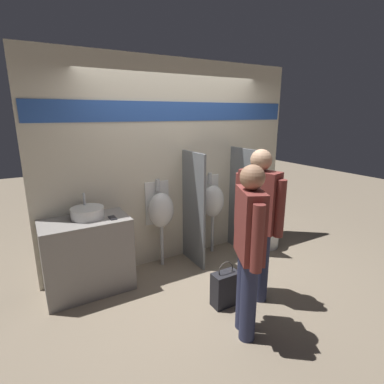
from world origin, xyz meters
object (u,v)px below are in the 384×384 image
Objects in this scene: person_with_lanyard at (258,220)px; urinal_far at (212,201)px; toilet at (263,227)px; cell_phone at (113,218)px; person_in_vest at (249,246)px; urinal_near_counter at (161,210)px; sink_basin at (87,213)px; shopping_bag at (225,288)px.

urinal_far is at bearing -27.37° from person_with_lanyard.
person_with_lanyard is (-0.23, -1.21, 0.14)m from urinal_far.
person_with_lanyard is (-1.05, -1.00, 0.63)m from toilet.
person_in_vest is at bearing -58.80° from cell_phone.
urinal_near_counter is 0.74× the size of person_in_vest.
person_with_lanyard is (1.29, -0.96, 0.05)m from cell_phone.
cell_phone is (0.24, -0.16, -0.05)m from sink_basin.
toilet is at bearing -7.08° from urinal_near_counter.
shopping_bag is at bearing -79.53° from urinal_near_counter.
sink_basin is 0.41× the size of toilet.
toilet is at bearing -2.58° from sink_basin.
urinal_near_counter is 0.71× the size of person_with_lanyard.
urinal_near_counter reaches higher than toilet.
toilet is at bearing 34.07° from shopping_bag.
urinal_far reaches higher than toilet.
person_with_lanyard reaches higher than cell_phone.
cell_phone is 0.09× the size of person_in_vest.
person_in_vest is at bearing 114.53° from person_with_lanyard.
person_with_lanyard is (0.46, 0.40, 0.03)m from person_in_vest.
urinal_near_counter is 1.32m from shopping_bag.
urinal_near_counter is at bearing 100.47° from shopping_bag.
toilet is at bearing -21.43° from person_in_vest.
sink_basin is 2.66m from toilet.
shopping_bag is at bearing -43.10° from sink_basin.
sink_basin is 0.95m from urinal_near_counter.
toilet is (1.64, -0.20, -0.49)m from urinal_near_counter.
urinal_near_counter is (0.70, 0.25, -0.10)m from cell_phone.
sink_basin is 1.89m from person_with_lanyard.
shopping_bag is (-1.42, -0.96, -0.10)m from toilet.
sink_basin reaches higher than cell_phone.
shopping_bag is at bearing -117.38° from urinal_far.
person_in_vest is (0.12, -1.61, 0.11)m from urinal_near_counter.
urinal_far is at bearing 166.05° from toilet.
shopping_bag is at bearing 13.97° from person_in_vest.
urinal_far is (0.82, 0.00, 0.00)m from urinal_near_counter.
shopping_bag is (-0.37, 0.04, -0.73)m from person_with_lanyard.
person_in_vest is at bearing -137.19° from toilet.
cell_phone is 1.54m from urinal_far.
person_with_lanyard reaches higher than sink_basin.
cell_phone is 1.61m from person_with_lanyard.
sink_basin reaches higher than shopping_bag.
cell_phone is 0.75m from urinal_near_counter.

